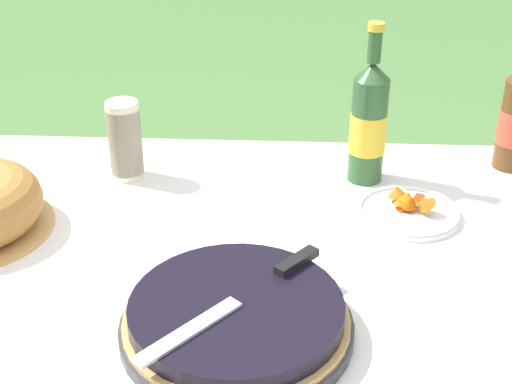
{
  "coord_description": "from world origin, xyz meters",
  "views": [
    {
      "loc": [
        0.28,
        -1.06,
        1.46
      ],
      "look_at": [
        0.21,
        0.15,
        0.79
      ],
      "focal_mm": 50.0,
      "sensor_mm": 36.0,
      "label": 1
    }
  ],
  "objects_px": {
    "snack_plate_left": "(408,209)",
    "berry_tart": "(236,318)",
    "serving_knife": "(250,292)",
    "cup_stack": "(125,140)",
    "cider_bottle_green": "(368,123)"
  },
  "relations": [
    {
      "from": "snack_plate_left",
      "to": "berry_tart",
      "type": "bearing_deg",
      "value": -129.87
    },
    {
      "from": "berry_tart",
      "to": "serving_knife",
      "type": "xyz_separation_m",
      "value": [
        0.02,
        0.02,
        0.04
      ]
    },
    {
      "from": "serving_knife",
      "to": "cup_stack",
      "type": "height_order",
      "value": "cup_stack"
    },
    {
      "from": "cider_bottle_green",
      "to": "serving_knife",
      "type": "bearing_deg",
      "value": -113.45
    },
    {
      "from": "serving_knife",
      "to": "berry_tart",
      "type": "bearing_deg",
      "value": 0.0
    },
    {
      "from": "serving_knife",
      "to": "snack_plate_left",
      "type": "relative_size",
      "value": 1.46
    },
    {
      "from": "serving_knife",
      "to": "cider_bottle_green",
      "type": "relative_size",
      "value": 0.87
    },
    {
      "from": "cider_bottle_green",
      "to": "cup_stack",
      "type": "bearing_deg",
      "value": -178.15
    },
    {
      "from": "berry_tart",
      "to": "serving_knife",
      "type": "height_order",
      "value": "serving_knife"
    },
    {
      "from": "cider_bottle_green",
      "to": "snack_plate_left",
      "type": "distance_m",
      "value": 0.21
    },
    {
      "from": "serving_knife",
      "to": "cider_bottle_green",
      "type": "distance_m",
      "value": 0.56
    },
    {
      "from": "cup_stack",
      "to": "snack_plate_left",
      "type": "relative_size",
      "value": 0.86
    },
    {
      "from": "cup_stack",
      "to": "cider_bottle_green",
      "type": "distance_m",
      "value": 0.52
    },
    {
      "from": "serving_knife",
      "to": "cup_stack",
      "type": "xyz_separation_m",
      "value": [
        -0.3,
        0.49,
        0.02
      ]
    },
    {
      "from": "berry_tart",
      "to": "serving_knife",
      "type": "distance_m",
      "value": 0.05
    }
  ]
}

